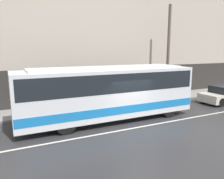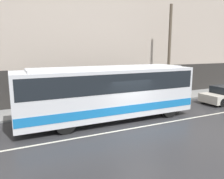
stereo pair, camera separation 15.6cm
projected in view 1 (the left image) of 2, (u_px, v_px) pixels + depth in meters
name	position (u px, v px, depth m)	size (l,w,h in m)	color
ground_plane	(138.00, 127.00, 11.89)	(60.00, 60.00, 0.00)	#2D2D30
sidewalk	(100.00, 105.00, 16.60)	(60.00, 2.69, 0.13)	gray
building_facade	(91.00, 18.00, 16.77)	(60.00, 0.35, 13.66)	#B7A899
lane_stripe	(138.00, 127.00, 11.89)	(54.00, 0.14, 0.01)	beige
transit_bus	(109.00, 91.00, 12.85)	(10.58, 2.52, 3.20)	silver
utility_pole_near	(168.00, 53.00, 18.12)	(0.24, 0.24, 7.67)	brown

